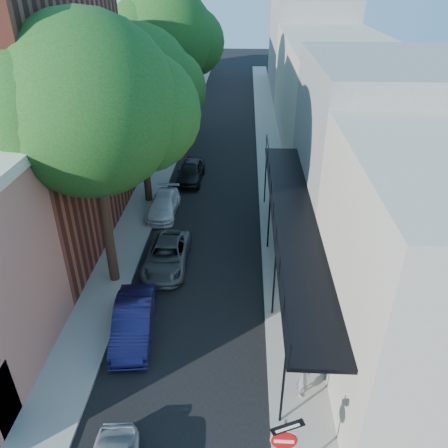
# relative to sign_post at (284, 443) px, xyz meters

# --- Properties ---
(road_surface) EXTENTS (6.00, 64.00, 0.01)m
(road_surface) POSITION_rel_sign_post_xyz_m (-3.16, 29.03, -2.03)
(road_surface) COLOR black
(road_surface) RESTS_ON ground
(sidewalk_left) EXTENTS (2.00, 64.00, 0.12)m
(sidewalk_left) POSITION_rel_sign_post_xyz_m (-7.16, 29.03, -1.98)
(sidewalk_left) COLOR gray
(sidewalk_left) RESTS_ON ground
(sidewalk_right) EXTENTS (2.00, 64.00, 0.12)m
(sidewalk_right) POSITION_rel_sign_post_xyz_m (0.84, 29.03, -1.98)
(sidewalk_right) COLOR gray
(sidewalk_right) RESTS_ON ground
(buildings_left) EXTENTS (10.10, 59.10, 12.00)m
(buildings_left) POSITION_rel_sign_post_xyz_m (-12.46, 27.79, 2.90)
(buildings_left) COLOR #BF6E62
(buildings_left) RESTS_ON ground
(buildings_right) EXTENTS (9.80, 55.00, 10.00)m
(buildings_right) POSITION_rel_sign_post_xyz_m (5.83, 28.51, 2.39)
(buildings_right) COLOR beige
(buildings_right) RESTS_ON ground
(sign_post) EXTENTS (0.89, 0.17, 2.99)m
(sign_post) POSITION_rel_sign_post_xyz_m (0.00, 0.00, 0.00)
(sign_post) COLOR #595B60
(sign_post) RESTS_ON ground
(oak_near) EXTENTS (7.48, 6.80, 11.42)m
(oak_near) POSITION_rel_sign_post_xyz_m (-6.53, 9.29, 5.84)
(oak_near) COLOR black
(oak_near) RESTS_ON ground
(oak_mid) EXTENTS (6.60, 6.00, 10.20)m
(oak_mid) POSITION_rel_sign_post_xyz_m (-6.58, 17.26, 5.02)
(oak_mid) COLOR black
(oak_mid) RESTS_ON ground
(oak_far) EXTENTS (7.70, 7.00, 11.90)m
(oak_far) POSITION_rel_sign_post_xyz_m (-6.51, 26.30, 6.22)
(oak_far) COLOR black
(oak_far) RESTS_ON ground
(parked_car_b) EXTENTS (1.86, 4.18, 1.33)m
(parked_car_b) POSITION_rel_sign_post_xyz_m (-5.27, 5.65, -1.37)
(parked_car_b) COLOR #151441
(parked_car_b) RESTS_ON ground
(parked_car_c) EXTENTS (2.01, 4.31, 1.19)m
(parked_car_c) POSITION_rel_sign_post_xyz_m (-4.72, 10.27, -1.44)
(parked_car_c) COLOR #4D4F54
(parked_car_c) RESTS_ON ground
(parked_car_d) EXTENTS (1.62, 3.89, 1.12)m
(parked_car_d) POSITION_rel_sign_post_xyz_m (-5.76, 15.50, -1.47)
(parked_car_d) COLOR white
(parked_car_d) RESTS_ON ground
(parked_car_e) EXTENTS (1.76, 4.06, 1.36)m
(parked_car_e) POSITION_rel_sign_post_xyz_m (-4.72, 20.23, -1.35)
(parked_car_e) COLOR black
(parked_car_e) RESTS_ON ground
(pedestrian) EXTENTS (0.58, 0.67, 1.56)m
(pedestrian) POSITION_rel_sign_post_xyz_m (0.94, 3.09, -1.14)
(pedestrian) COLOR slate
(pedestrian) RESTS_ON sidewalk_right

